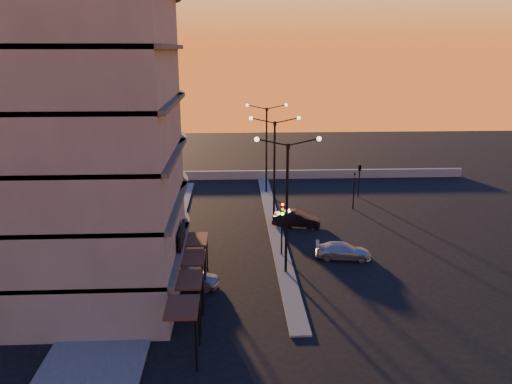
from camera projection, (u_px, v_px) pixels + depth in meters
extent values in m
plane|color=black|center=(286.00, 273.00, 34.41)|extent=(120.00, 120.00, 0.00)
cube|color=#4F4F4C|center=(142.00, 252.00, 37.75)|extent=(5.00, 40.00, 0.12)
cube|color=#4F4F4C|center=(274.00, 223.00, 43.99)|extent=(1.20, 36.00, 0.12)
cube|color=slate|center=(280.00, 174.00, 59.32)|extent=(44.00, 0.50, 1.00)
cylinder|color=#68625B|center=(70.00, 87.00, 32.23)|extent=(14.00, 14.00, 25.00)
cube|color=#68625B|center=(42.00, 94.00, 27.43)|extent=(14.00, 10.00, 25.00)
cylinder|color=black|center=(86.00, 244.00, 35.25)|extent=(14.16, 14.16, 2.40)
cube|color=black|center=(182.00, 236.00, 31.18)|extent=(0.15, 3.20, 1.20)
cylinder|color=black|center=(287.00, 211.00, 33.16)|extent=(0.18, 0.18, 9.00)
cube|color=black|center=(288.00, 146.00, 31.95)|extent=(0.25, 0.25, 0.35)
sphere|color=#FFE5B2|center=(257.00, 139.00, 31.73)|extent=(0.32, 0.32, 0.32)
sphere|color=#FFE5B2|center=(319.00, 139.00, 31.91)|extent=(0.32, 0.32, 0.32)
cylinder|color=black|center=(274.00, 175.00, 42.76)|extent=(0.18, 0.18, 9.00)
cube|color=black|center=(275.00, 123.00, 41.55)|extent=(0.25, 0.25, 0.35)
sphere|color=#FFE5B2|center=(251.00, 118.00, 41.33)|extent=(0.32, 0.32, 0.32)
sphere|color=#FFE5B2|center=(299.00, 118.00, 41.51)|extent=(0.32, 0.32, 0.32)
cylinder|color=black|center=(266.00, 152.00, 52.36)|extent=(0.18, 0.18, 9.00)
cube|color=black|center=(267.00, 109.00, 51.14)|extent=(0.25, 0.25, 0.35)
sphere|color=#FFE5B2|center=(247.00, 105.00, 50.93)|extent=(0.32, 0.32, 0.32)
sphere|color=#FFE5B2|center=(286.00, 105.00, 51.11)|extent=(0.32, 0.32, 0.32)
cylinder|color=black|center=(282.00, 236.00, 36.85)|extent=(0.12, 0.12, 3.20)
cube|color=black|center=(282.00, 209.00, 36.08)|extent=(0.28, 0.16, 1.00)
sphere|color=#FF0C05|center=(283.00, 205.00, 35.89)|extent=(0.20, 0.20, 0.20)
sphere|color=orange|center=(283.00, 209.00, 35.98)|extent=(0.20, 0.20, 0.20)
sphere|color=#0CFF26|center=(282.00, 214.00, 36.08)|extent=(0.20, 0.20, 0.20)
cylinder|color=black|center=(354.00, 195.00, 47.83)|extent=(0.12, 0.12, 2.80)
imported|color=black|center=(355.00, 177.00, 47.33)|extent=(0.13, 0.16, 0.80)
cylinder|color=black|center=(359.00, 184.00, 51.73)|extent=(0.12, 0.12, 2.80)
imported|color=black|center=(360.00, 167.00, 51.24)|extent=(0.42, 1.99, 0.80)
imported|color=#95979C|center=(189.00, 277.00, 32.26)|extent=(4.27, 2.40, 1.37)
imported|color=black|center=(297.00, 219.00, 43.28)|extent=(4.37, 2.38, 1.37)
imported|color=#A0A1A7|center=(343.00, 251.00, 36.68)|extent=(4.26, 2.25, 1.18)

